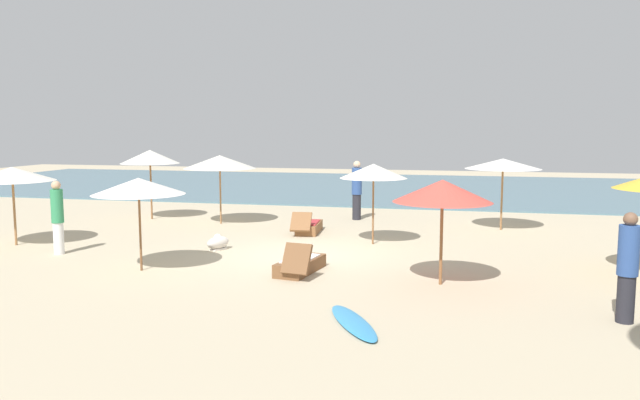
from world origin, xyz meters
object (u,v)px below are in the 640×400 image
at_px(umbrella_6, 220,162).
at_px(person_2, 58,216).
at_px(surfboard, 353,322).
at_px(umbrella_4, 442,191).
at_px(umbrella_1, 503,164).
at_px(umbrella_3, 12,174).
at_px(lounger_0, 300,265).
at_px(umbrella_8, 150,157).
at_px(umbrella_0, 139,186).
at_px(person_1, 628,267).
at_px(umbrella_2, 373,171).
at_px(lounger_2, 308,227).
at_px(person_0, 357,190).
at_px(dog, 218,242).

distance_m(umbrella_6, person_2, 5.80).
xyz_separation_m(person_2, surfboard, (7.93, -3.67, -0.89)).
bearing_deg(umbrella_4, umbrella_1, 77.52).
relative_size(umbrella_3, umbrella_6, 0.93).
distance_m(lounger_0, person_2, 6.29).
bearing_deg(umbrella_3, umbrella_8, 76.16).
height_order(umbrella_0, person_1, umbrella_0).
relative_size(umbrella_1, lounger_0, 1.31).
relative_size(umbrella_3, surfboard, 1.13).
height_order(umbrella_0, umbrella_2, umbrella_2).
relative_size(umbrella_4, umbrella_6, 0.90).
xyz_separation_m(lounger_0, lounger_2, (-1.04, 4.86, -0.00)).
xyz_separation_m(person_0, dog, (-2.57, -5.75, -0.82)).
distance_m(umbrella_0, lounger_0, 3.82).
bearing_deg(umbrella_6, surfboard, -56.78).
relative_size(umbrella_2, dog, 2.76).
distance_m(umbrella_4, person_2, 9.26).
relative_size(umbrella_1, person_2, 1.24).
bearing_deg(person_1, umbrella_4, 149.38).
relative_size(umbrella_0, person_1, 1.14).
height_order(umbrella_0, umbrella_6, umbrella_6).
height_order(umbrella_3, lounger_0, umbrella_3).
xyz_separation_m(umbrella_3, person_2, (1.83, -0.74, -0.94)).
bearing_deg(umbrella_8, umbrella_4, -33.90).
bearing_deg(person_0, umbrella_0, -111.79).
bearing_deg(lounger_2, umbrella_4, -52.34).
distance_m(umbrella_8, lounger_0, 9.46).
relative_size(umbrella_4, person_2, 1.16).
bearing_deg(umbrella_6, dog, -68.76).
xyz_separation_m(umbrella_2, person_0, (-1.14, 4.15, -0.93)).
bearing_deg(umbrella_1, umbrella_2, -137.91).
bearing_deg(lounger_2, person_2, -140.17).
bearing_deg(lounger_0, umbrella_1, 55.96).
bearing_deg(dog, lounger_0, -36.04).
height_order(umbrella_0, lounger_0, umbrella_0).
height_order(umbrella_3, person_0, umbrella_3).
relative_size(person_2, surfboard, 0.96).
xyz_separation_m(umbrella_0, lounger_0, (3.39, 0.57, -1.65)).
distance_m(umbrella_2, lounger_0, 4.09).
bearing_deg(person_0, umbrella_1, -12.90).
relative_size(umbrella_3, person_0, 1.08).
height_order(umbrella_0, person_2, umbrella_0).
xyz_separation_m(umbrella_8, surfboard, (8.53, -9.39, -2.05)).
distance_m(person_1, dog, 9.46).
bearing_deg(surfboard, umbrella_0, 153.36).
height_order(person_2, surfboard, person_2).
bearing_deg(umbrella_1, umbrella_4, -102.48).
height_order(umbrella_8, lounger_0, umbrella_8).
height_order(person_0, dog, person_0).
bearing_deg(umbrella_8, lounger_2, -13.60).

